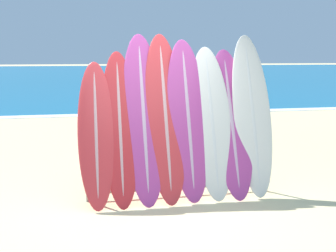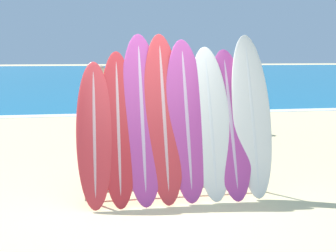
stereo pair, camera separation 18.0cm
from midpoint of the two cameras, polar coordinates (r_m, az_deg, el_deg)
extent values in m
plane|color=beige|center=(5.36, -2.42, -11.92)|extent=(160.00, 160.00, 0.00)
cube|color=#146693|center=(43.20, -9.63, 7.52)|extent=(120.00, 60.00, 0.00)
cube|color=white|center=(13.61, -7.48, 1.71)|extent=(120.00, 0.60, 0.01)
cylinder|color=gray|center=(5.60, -12.63, -6.48)|extent=(0.04, 0.04, 0.87)
cylinder|color=gray|center=(6.06, 12.70, -5.18)|extent=(0.04, 0.04, 0.87)
cylinder|color=gray|center=(5.59, 0.57, -1.88)|extent=(2.63, 0.04, 0.04)
cylinder|color=gray|center=(5.78, 0.56, -8.95)|extent=(2.63, 0.04, 0.04)
ellipsoid|color=red|center=(5.48, -11.32, -0.98)|extent=(0.50, 0.98, 1.95)
ellipsoid|color=#D59E9F|center=(5.48, -11.32, -0.98)|extent=(0.09, 0.95, 1.88)
ellipsoid|color=red|center=(5.52, -7.92, -0.05)|extent=(0.51, 1.04, 2.09)
ellipsoid|color=#D19A9C|center=(5.52, -7.92, -0.05)|extent=(0.09, 1.01, 2.01)
ellipsoid|color=#B23D8E|center=(5.57, -4.51, 1.47)|extent=(0.59, 1.15, 2.35)
ellipsoid|color=#CAA1BE|center=(5.57, -4.51, 1.47)|extent=(0.11, 1.11, 2.26)
ellipsoid|color=red|center=(5.60, -1.32, 1.56)|extent=(0.57, 1.11, 2.35)
ellipsoid|color=#D59E9F|center=(5.60, -1.32, 1.56)|extent=(0.10, 1.07, 2.26)
ellipsoid|color=#B23D8E|center=(5.64, 2.00, 1.18)|extent=(0.59, 0.98, 2.27)
ellipsoid|color=#CAA1BE|center=(5.64, 2.00, 1.18)|extent=(0.11, 0.96, 2.18)
ellipsoid|color=silver|center=(5.71, 5.46, 0.71)|extent=(0.59, 0.94, 2.16)
ellipsoid|color=silver|center=(5.71, 5.46, 0.71)|extent=(0.11, 0.91, 2.08)
ellipsoid|color=#B23D8E|center=(5.82, 8.31, 0.62)|extent=(0.59, 0.99, 2.12)
ellipsoid|color=#CAA1BE|center=(5.82, 8.31, 0.62)|extent=(0.11, 0.95, 2.04)
ellipsoid|color=silver|center=(5.92, 11.26, 1.78)|extent=(0.58, 0.92, 2.34)
ellipsoid|color=silver|center=(5.92, 11.26, 1.78)|extent=(0.10, 0.90, 2.25)
cylinder|color=#846047|center=(10.15, 3.05, 0.95)|extent=(0.10, 0.10, 0.75)
cylinder|color=#846047|center=(10.08, 3.87, 0.87)|extent=(0.10, 0.10, 0.75)
cube|color=#385693|center=(10.07, 3.48, 2.38)|extent=(0.25, 0.24, 0.23)
cube|color=gold|center=(10.03, 3.50, 4.68)|extent=(0.27, 0.26, 0.59)
sphere|color=#846047|center=(9.99, 3.53, 7.15)|extent=(0.21, 0.21, 0.21)
cylinder|color=#A87A5B|center=(10.90, 7.68, 1.58)|extent=(0.11, 0.11, 0.77)
cylinder|color=#A87A5B|center=(10.73, 7.75, 1.44)|extent=(0.11, 0.11, 0.77)
cube|color=gold|center=(10.78, 7.75, 2.93)|extent=(0.18, 0.24, 0.23)
cube|color=gold|center=(10.73, 7.80, 5.15)|extent=(0.20, 0.26, 0.61)
sphere|color=#A87A5B|center=(10.70, 7.86, 7.52)|extent=(0.22, 0.22, 0.22)
cylinder|color=beige|center=(9.48, -11.26, 0.39)|extent=(0.12, 0.12, 0.85)
cylinder|color=beige|center=(9.49, -10.14, 0.43)|extent=(0.12, 0.12, 0.85)
cube|color=#282D38|center=(9.44, -10.76, 2.19)|extent=(0.24, 0.15, 0.25)
cube|color=#42996B|center=(9.39, -10.85, 4.97)|extent=(0.26, 0.17, 0.66)
sphere|color=beige|center=(9.35, -10.96, 7.95)|extent=(0.24, 0.24, 0.24)
cylinder|color=tan|center=(10.46, -7.32, 1.25)|extent=(0.11, 0.11, 0.78)
cylinder|color=tan|center=(10.57, -6.62, 1.36)|extent=(0.11, 0.11, 0.78)
cube|color=#282D38|center=(10.48, -7.00, 2.78)|extent=(0.26, 0.24, 0.23)
cube|color=gold|center=(10.43, -7.05, 5.09)|extent=(0.28, 0.27, 0.61)
sphere|color=tan|center=(10.40, -7.11, 7.56)|extent=(0.22, 0.22, 0.22)
camera|label=1|loc=(0.09, -90.81, -0.15)|focal=42.00mm
camera|label=2|loc=(0.09, 89.19, 0.15)|focal=42.00mm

